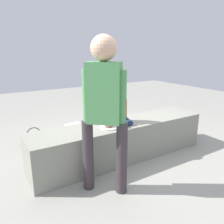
{
  "coord_description": "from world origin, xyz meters",
  "views": [
    {
      "loc": [
        -1.57,
        -2.32,
        1.43
      ],
      "look_at": [
        -0.3,
        -0.25,
        0.75
      ],
      "focal_mm": 35.37,
      "sensor_mm": 36.0,
      "label": 1
    }
  ],
  "objects_px": {
    "water_bottle_near_gift": "(149,129)",
    "child_seated": "(119,107)",
    "handbag_black_leather": "(34,139)",
    "cake_box_white": "(75,127)",
    "adult_standing": "(104,103)",
    "gift_bag": "(74,137)",
    "cake_plate": "(109,126)"
  },
  "relations": [
    {
      "from": "child_seated",
      "to": "cake_box_white",
      "type": "xyz_separation_m",
      "value": [
        -0.11,
        1.31,
        -0.66
      ]
    },
    {
      "from": "cake_plate",
      "to": "cake_box_white",
      "type": "height_order",
      "value": "cake_plate"
    },
    {
      "from": "cake_plate",
      "to": "handbag_black_leather",
      "type": "relative_size",
      "value": 0.76
    },
    {
      "from": "adult_standing",
      "to": "handbag_black_leather",
      "type": "distance_m",
      "value": 1.82
    },
    {
      "from": "water_bottle_near_gift",
      "to": "gift_bag",
      "type": "bearing_deg",
      "value": 167.86
    },
    {
      "from": "adult_standing",
      "to": "handbag_black_leather",
      "type": "relative_size",
      "value": 5.33
    },
    {
      "from": "handbag_black_leather",
      "to": "adult_standing",
      "type": "bearing_deg",
      "value": -76.44
    },
    {
      "from": "water_bottle_near_gift",
      "to": "cake_box_white",
      "type": "xyz_separation_m",
      "value": [
        -1.05,
        0.86,
        -0.04
      ]
    },
    {
      "from": "adult_standing",
      "to": "gift_bag",
      "type": "distance_m",
      "value": 1.53
    },
    {
      "from": "handbag_black_leather",
      "to": "child_seated",
      "type": "bearing_deg",
      "value": -48.33
    },
    {
      "from": "child_seated",
      "to": "cake_plate",
      "type": "bearing_deg",
      "value": -154.5
    },
    {
      "from": "water_bottle_near_gift",
      "to": "handbag_black_leather",
      "type": "xyz_separation_m",
      "value": [
        -1.85,
        0.56,
        0.0
      ]
    },
    {
      "from": "water_bottle_near_gift",
      "to": "handbag_black_leather",
      "type": "relative_size",
      "value": 0.74
    },
    {
      "from": "adult_standing",
      "to": "cake_box_white",
      "type": "distance_m",
      "value": 2.1
    },
    {
      "from": "water_bottle_near_gift",
      "to": "cake_box_white",
      "type": "distance_m",
      "value": 1.36
    },
    {
      "from": "cake_box_white",
      "to": "child_seated",
      "type": "bearing_deg",
      "value": -85.15
    },
    {
      "from": "gift_bag",
      "to": "cake_box_white",
      "type": "height_order",
      "value": "gift_bag"
    },
    {
      "from": "adult_standing",
      "to": "cake_plate",
      "type": "bearing_deg",
      "value": 55.05
    },
    {
      "from": "child_seated",
      "to": "cake_plate",
      "type": "height_order",
      "value": "child_seated"
    },
    {
      "from": "adult_standing",
      "to": "cake_plate",
      "type": "relative_size",
      "value": 7.0
    },
    {
      "from": "child_seated",
      "to": "cake_box_white",
      "type": "bearing_deg",
      "value": 94.85
    },
    {
      "from": "water_bottle_near_gift",
      "to": "cake_box_white",
      "type": "bearing_deg",
      "value": 140.92
    },
    {
      "from": "gift_bag",
      "to": "water_bottle_near_gift",
      "type": "bearing_deg",
      "value": -12.14
    },
    {
      "from": "child_seated",
      "to": "cake_plate",
      "type": "xyz_separation_m",
      "value": [
        -0.22,
        -0.1,
        -0.19
      ]
    },
    {
      "from": "cake_plate",
      "to": "gift_bag",
      "type": "height_order",
      "value": "cake_plate"
    },
    {
      "from": "cake_plate",
      "to": "water_bottle_near_gift",
      "type": "height_order",
      "value": "cake_plate"
    },
    {
      "from": "child_seated",
      "to": "adult_standing",
      "type": "height_order",
      "value": "adult_standing"
    },
    {
      "from": "adult_standing",
      "to": "cake_box_white",
      "type": "height_order",
      "value": "adult_standing"
    },
    {
      "from": "handbag_black_leather",
      "to": "cake_plate",
      "type": "bearing_deg",
      "value": -58.46
    },
    {
      "from": "gift_bag",
      "to": "water_bottle_near_gift",
      "type": "xyz_separation_m",
      "value": [
        1.3,
        -0.28,
        -0.02
      ]
    },
    {
      "from": "gift_bag",
      "to": "cake_box_white",
      "type": "distance_m",
      "value": 0.63
    },
    {
      "from": "water_bottle_near_gift",
      "to": "child_seated",
      "type": "bearing_deg",
      "value": -154.27
    }
  ]
}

